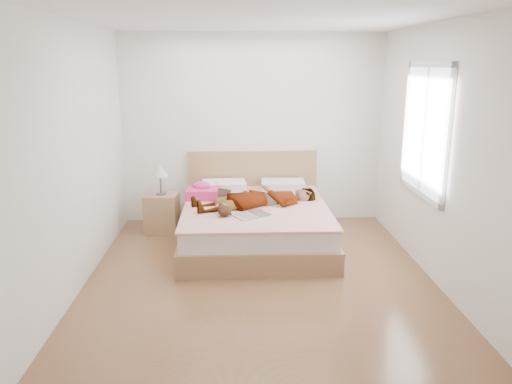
{
  "coord_description": "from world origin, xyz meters",
  "views": [
    {
      "loc": [
        -0.24,
        -4.91,
        2.2
      ],
      "look_at": [
        0.0,
        0.85,
        0.7
      ],
      "focal_mm": 35.0,
      "sensor_mm": 36.0,
      "label": 1
    }
  ],
  "objects_px": {
    "towel": "(202,192)",
    "magazine": "(253,215)",
    "phone": "(218,184)",
    "nightstand": "(162,210)",
    "bed": "(255,221)",
    "coffee_mug": "(225,210)",
    "plush_toy": "(224,210)",
    "woman": "(258,195)"
  },
  "relations": [
    {
      "from": "towel",
      "to": "magazine",
      "type": "xyz_separation_m",
      "value": [
        0.62,
        -0.79,
        -0.08
      ]
    },
    {
      "from": "towel",
      "to": "plush_toy",
      "type": "relative_size",
      "value": 1.62
    },
    {
      "from": "bed",
      "to": "plush_toy",
      "type": "relative_size",
      "value": 8.25
    },
    {
      "from": "towel",
      "to": "nightstand",
      "type": "distance_m",
      "value": 0.65
    },
    {
      "from": "towel",
      "to": "plush_toy",
      "type": "bearing_deg",
      "value": -69.39
    },
    {
      "from": "magazine",
      "to": "nightstand",
      "type": "height_order",
      "value": "nightstand"
    },
    {
      "from": "nightstand",
      "to": "towel",
      "type": "bearing_deg",
      "value": -18.34
    },
    {
      "from": "towel",
      "to": "coffee_mug",
      "type": "distance_m",
      "value": 0.78
    },
    {
      "from": "woman",
      "to": "nightstand",
      "type": "distance_m",
      "value": 1.38
    },
    {
      "from": "woman",
      "to": "bed",
      "type": "bearing_deg",
      "value": -167.17
    },
    {
      "from": "towel",
      "to": "nightstand",
      "type": "xyz_separation_m",
      "value": [
        -0.55,
        0.18,
        -0.29
      ]
    },
    {
      "from": "coffee_mug",
      "to": "nightstand",
      "type": "height_order",
      "value": "nightstand"
    },
    {
      "from": "coffee_mug",
      "to": "towel",
      "type": "bearing_deg",
      "value": 112.75
    },
    {
      "from": "coffee_mug",
      "to": "plush_toy",
      "type": "xyz_separation_m",
      "value": [
        -0.01,
        -0.07,
        0.02
      ]
    },
    {
      "from": "towel",
      "to": "bed",
      "type": "bearing_deg",
      "value": -21.87
    },
    {
      "from": "bed",
      "to": "magazine",
      "type": "relative_size",
      "value": 4.21
    },
    {
      "from": "woman",
      "to": "coffee_mug",
      "type": "distance_m",
      "value": 0.57
    },
    {
      "from": "bed",
      "to": "towel",
      "type": "relative_size",
      "value": 5.09
    },
    {
      "from": "phone",
      "to": "bed",
      "type": "relative_size",
      "value": 0.04
    },
    {
      "from": "magazine",
      "to": "plush_toy",
      "type": "xyz_separation_m",
      "value": [
        -0.33,
        0.0,
        0.06
      ]
    },
    {
      "from": "woman",
      "to": "bed",
      "type": "height_order",
      "value": "bed"
    },
    {
      "from": "woman",
      "to": "bed",
      "type": "relative_size",
      "value": 0.77
    },
    {
      "from": "phone",
      "to": "coffee_mug",
      "type": "bearing_deg",
      "value": -100.76
    },
    {
      "from": "phone",
      "to": "towel",
      "type": "distance_m",
      "value": 0.23
    },
    {
      "from": "bed",
      "to": "plush_toy",
      "type": "bearing_deg",
      "value": -126.31
    },
    {
      "from": "towel",
      "to": "magazine",
      "type": "relative_size",
      "value": 0.83
    },
    {
      "from": "towel",
      "to": "nightstand",
      "type": "relative_size",
      "value": 0.45
    },
    {
      "from": "phone",
      "to": "bed",
      "type": "bearing_deg",
      "value": -54.83
    },
    {
      "from": "towel",
      "to": "plush_toy",
      "type": "xyz_separation_m",
      "value": [
        0.3,
        -0.78,
        -0.02
      ]
    },
    {
      "from": "phone",
      "to": "plush_toy",
      "type": "bearing_deg",
      "value": -101.7
    },
    {
      "from": "towel",
      "to": "coffee_mug",
      "type": "height_order",
      "value": "towel"
    },
    {
      "from": "towel",
      "to": "coffee_mug",
      "type": "relative_size",
      "value": 3.18
    },
    {
      "from": "phone",
      "to": "towel",
      "type": "bearing_deg",
      "value": -174.95
    },
    {
      "from": "magazine",
      "to": "plush_toy",
      "type": "distance_m",
      "value": 0.33
    },
    {
      "from": "coffee_mug",
      "to": "plush_toy",
      "type": "height_order",
      "value": "plush_toy"
    },
    {
      "from": "towel",
      "to": "plush_toy",
      "type": "height_order",
      "value": "towel"
    },
    {
      "from": "magazine",
      "to": "nightstand",
      "type": "bearing_deg",
      "value": 140.48
    },
    {
      "from": "magazine",
      "to": "nightstand",
      "type": "distance_m",
      "value": 1.54
    },
    {
      "from": "woman",
      "to": "coffee_mug",
      "type": "relative_size",
      "value": 12.45
    },
    {
      "from": "phone",
      "to": "coffee_mug",
      "type": "relative_size",
      "value": 0.69
    },
    {
      "from": "bed",
      "to": "coffee_mug",
      "type": "xyz_separation_m",
      "value": [
        -0.37,
        -0.45,
        0.28
      ]
    },
    {
      "from": "woman",
      "to": "nightstand",
      "type": "relative_size",
      "value": 1.76
    }
  ]
}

